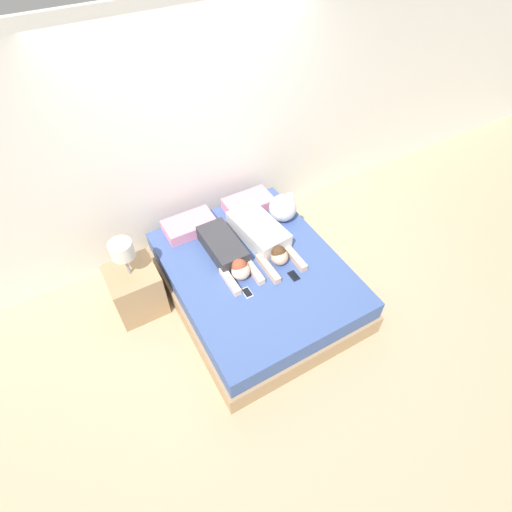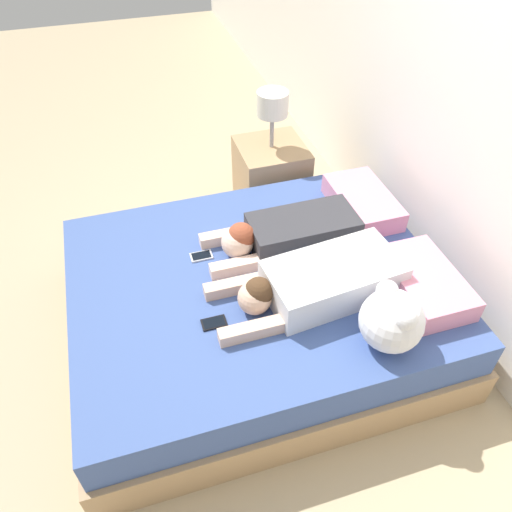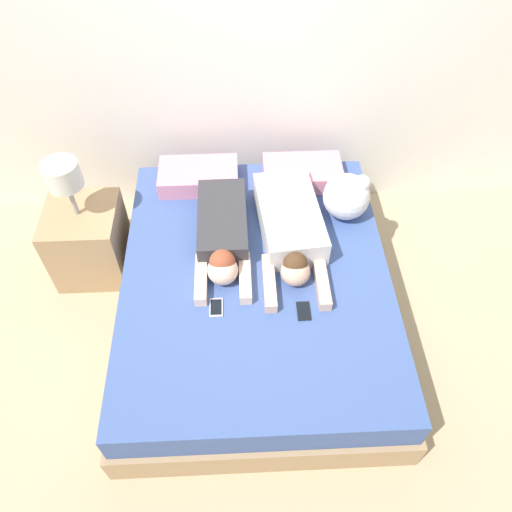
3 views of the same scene
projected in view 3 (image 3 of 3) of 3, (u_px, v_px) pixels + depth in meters
name	position (u px, v px, depth m)	size (l,w,h in m)	color
ground_plane	(256.00, 314.00, 3.38)	(12.00, 12.00, 0.00)	tan
wall_back	(247.00, 42.00, 3.13)	(12.00, 0.06, 2.60)	white
bed	(256.00, 294.00, 3.21)	(1.68, 2.06, 0.46)	tan
pillow_head_left	(199.00, 176.00, 3.48)	(0.55, 0.32, 0.13)	pink
pillow_head_right	(302.00, 173.00, 3.50)	(0.55, 0.32, 0.13)	pink
person_left	(223.00, 235.00, 3.10)	(0.33, 0.89, 0.21)	#333338
person_right	(290.00, 228.00, 3.13)	(0.43, 1.02, 0.20)	silver
cell_phone_left	(216.00, 307.00, 2.85)	(0.07, 0.12, 0.01)	silver
cell_phone_right	(303.00, 311.00, 2.84)	(0.07, 0.12, 0.01)	black
plush_toy	(347.00, 196.00, 3.22)	(0.30, 0.30, 0.32)	white
nightstand	(87.00, 238.00, 3.41)	(0.48, 0.48, 0.96)	tan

